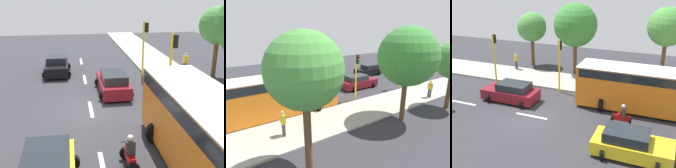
{
  "view_description": "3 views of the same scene",
  "coord_description": "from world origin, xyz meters",
  "views": [
    {
      "loc": [
        -1.12,
        -15.69,
        6.87
      ],
      "look_at": [
        1.24,
        -0.3,
        1.64
      ],
      "focal_mm": 45.55,
      "sensor_mm": 36.0,
      "label": 1
    },
    {
      "loc": [
        18.14,
        -11.25,
        6.79
      ],
      "look_at": [
        2.78,
        -0.83,
        1.28
      ],
      "focal_mm": 30.97,
      "sensor_mm": 36.0,
      "label": 2
    },
    {
      "loc": [
        -15.6,
        -8.63,
        9.42
      ],
      "look_at": [
        2.43,
        -1.51,
        1.76
      ],
      "focal_mm": 45.31,
      "sensor_mm": 36.0,
      "label": 3
    }
  ],
  "objects": [
    {
      "name": "street_tree_north",
      "position": [
        10.55,
        5.29,
        4.13
      ],
      "size": [
        3.03,
        3.03,
        5.68
      ],
      "color": "brown",
      "rests_on": "ground"
    },
    {
      "name": "pedestrian_by_tree",
      "position": [
        8.42,
        6.13,
        1.06
      ],
      "size": [
        0.4,
        0.24,
        1.69
      ],
      "color": "#3F3F3F",
      "rests_on": "sidewalk"
    },
    {
      "name": "lane_stripe_south",
      "position": [
        0.0,
        6.0,
        0.01
      ],
      "size": [
        0.2,
        2.4,
        0.01
      ],
      "primitive_type": "cube",
      "color": "white",
      "rests_on": "ground"
    },
    {
      "name": "car_yellow_cab",
      "position": [
        -2.09,
        -7.21,
        0.71
      ],
      "size": [
        2.36,
        4.32,
        1.52
      ],
      "color": "yellow",
      "rests_on": "ground"
    },
    {
      "name": "traffic_light_corner",
      "position": [
        4.85,
        6.1,
        2.93
      ],
      "size": [
        0.49,
        0.24,
        4.5
      ],
      "color": "yellow",
      "rests_on": "ground"
    },
    {
      "name": "street_tree_center",
      "position": [
        10.75,
        -7.94,
        4.98
      ],
      "size": [
        3.46,
        3.46,
        6.74
      ],
      "color": "brown",
      "rests_on": "ground"
    },
    {
      "name": "traffic_light_midblock",
      "position": [
        4.85,
        -0.17,
        2.93
      ],
      "size": [
        0.49,
        0.24,
        4.5
      ],
      "color": "yellow",
      "rests_on": "ground"
    },
    {
      "name": "lane_stripe_north",
      "position": [
        0.0,
        -6.0,
        0.01
      ],
      "size": [
        0.2,
        2.4,
        0.01
      ],
      "primitive_type": "cube",
      "color": "white",
      "rests_on": "ground"
    },
    {
      "name": "car_maroon",
      "position": [
        1.77,
        2.64,
        0.71
      ],
      "size": [
        2.3,
        4.34,
        1.52
      ],
      "color": "maroon",
      "rests_on": "ground"
    },
    {
      "name": "pedestrian_near_signal",
      "position": [
        7.24,
        -8.0,
        1.06
      ],
      "size": [
        0.4,
        0.24,
        1.69
      ],
      "color": "#3F3F3F",
      "rests_on": "sidewalk"
    },
    {
      "name": "ground_plane",
      "position": [
        0.0,
        0.0,
        -0.05
      ],
      "size": [
        40.0,
        60.0,
        0.1
      ],
      "primitive_type": "cube",
      "color": "#2D2D33"
    },
    {
      "name": "street_tree_south",
      "position": [
        9.81,
        0.23,
        4.79
      ],
      "size": [
        4.16,
        4.16,
        6.89
      ],
      "color": "brown",
      "rests_on": "ground"
    },
    {
      "name": "motorcycle",
      "position": [
        1.06,
        -6.12,
        0.64
      ],
      "size": [
        0.6,
        1.3,
        1.53
      ],
      "color": "black",
      "rests_on": "ground"
    },
    {
      "name": "city_bus",
      "position": [
        3.77,
        -7.87,
        1.85
      ],
      "size": [
        3.2,
        11.0,
        3.16
      ],
      "color": "orange",
      "rests_on": "ground"
    },
    {
      "name": "sidewalk",
      "position": [
        7.0,
        0.0,
        0.07
      ],
      "size": [
        4.0,
        60.0,
        0.15
      ],
      "primitive_type": "cube",
      "color": "#9E998E",
      "rests_on": "ground"
    },
    {
      "name": "lane_stripe_mid",
      "position": [
        0.0,
        0.0,
        0.01
      ],
      "size": [
        0.2,
        2.4,
        0.01
      ],
      "primitive_type": "cube",
      "color": "white",
      "rests_on": "ground"
    }
  ]
}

